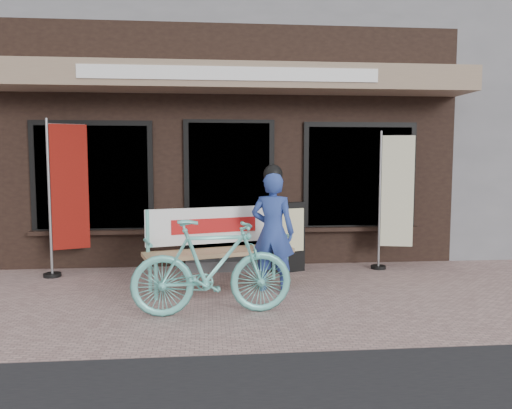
{
  "coord_description": "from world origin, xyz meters",
  "views": [
    {
      "loc": [
        -0.3,
        -5.5,
        1.63
      ],
      "look_at": [
        0.28,
        0.7,
        1.05
      ],
      "focal_mm": 35.0,
      "sensor_mm": 36.0,
      "label": 1
    }
  ],
  "objects": [
    {
      "name": "ground",
      "position": [
        0.0,
        0.0,
        0.0
      ],
      "size": [
        70.0,
        70.0,
        0.0
      ],
      "primitive_type": "plane",
      "color": "tan",
      "rests_on": "ground"
    },
    {
      "name": "storefront",
      "position": [
        0.0,
        4.96,
        2.99
      ],
      "size": [
        7.0,
        6.77,
        6.0
      ],
      "color": "black",
      "rests_on": "ground"
    },
    {
      "name": "bench",
      "position": [
        -0.21,
        0.73,
        0.59
      ],
      "size": [
        1.91,
        0.95,
        1.01
      ],
      "rotation": [
        0.0,
        0.0,
        0.28
      ],
      "color": "#66C8BD",
      "rests_on": "ground"
    },
    {
      "name": "person",
      "position": [
        0.47,
        0.48,
        0.76
      ],
      "size": [
        0.62,
        0.51,
        1.55
      ],
      "rotation": [
        0.0,
        0.0,
        -0.35
      ],
      "color": "#29408F",
      "rests_on": "ground"
    },
    {
      "name": "bicycle",
      "position": [
        -0.28,
        -0.39,
        0.5
      ],
      "size": [
        1.7,
        0.6,
        1.0
      ],
      "primitive_type": "imported",
      "rotation": [
        0.0,
        0.0,
        1.65
      ],
      "color": "#66C8BD",
      "rests_on": "ground"
    },
    {
      "name": "nobori_red",
      "position": [
        -2.27,
        1.57,
        1.12
      ],
      "size": [
        0.63,
        0.36,
        2.17
      ],
      "rotation": [
        0.0,
        0.0,
        0.38
      ],
      "color": "gray",
      "rests_on": "ground"
    },
    {
      "name": "nobori_cream",
      "position": [
        2.38,
        1.51,
        1.04
      ],
      "size": [
        0.6,
        0.26,
        2.02
      ],
      "rotation": [
        0.0,
        0.0,
        -0.22
      ],
      "color": "gray",
      "rests_on": "ground"
    },
    {
      "name": "menu_stand",
      "position": [
        0.82,
        1.47,
        0.51
      ],
      "size": [
        0.5,
        0.27,
        1.0
      ],
      "rotation": [
        0.0,
        0.0,
        0.36
      ],
      "color": "black",
      "rests_on": "ground"
    }
  ]
}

